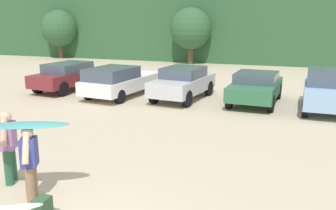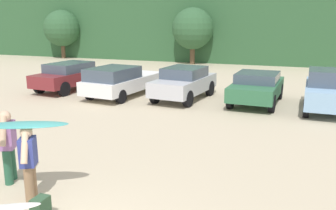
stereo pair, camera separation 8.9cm
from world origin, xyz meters
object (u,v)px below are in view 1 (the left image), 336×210
(person_companion, at_px, (8,143))
(person_adult, at_px, (30,159))
(parked_car_silver, at_px, (183,82))
(backpack_dropped, at_px, (42,209))
(parked_car_forest_green, at_px, (256,87))
(parked_car_sky_blue, at_px, (329,90))
(surfboard_teal, at_px, (25,125))
(parked_car_maroon, at_px, (69,75))
(parked_car_white, at_px, (120,81))

(person_companion, bearing_deg, person_adult, 125.31)
(parked_car_silver, bearing_deg, backpack_dropped, -169.95)
(parked_car_forest_green, height_order, person_companion, person_companion)
(parked_car_sky_blue, distance_m, person_companion, 12.04)
(person_adult, xyz_separation_m, person_companion, (-1.04, 0.56, 0.05))
(parked_car_silver, distance_m, surfboard_teal, 10.38)
(person_companion, bearing_deg, surfboard_teal, 125.39)
(person_adult, bearing_deg, parked_car_maroon, -86.14)
(parked_car_white, xyz_separation_m, parked_car_sky_blue, (9.17, 0.14, 0.10))
(parked_car_maroon, relative_size, person_companion, 2.64)
(parked_car_forest_green, relative_size, person_companion, 2.46)
(parked_car_maroon, xyz_separation_m, parked_car_silver, (6.20, -0.20, 0.02))
(person_companion, bearing_deg, backpack_dropped, 119.98)
(backpack_dropped, bearing_deg, parked_car_silver, 93.33)
(parked_car_sky_blue, bearing_deg, person_companion, 144.01)
(parked_car_forest_green, bearing_deg, parked_car_sky_blue, -96.51)
(person_adult, bearing_deg, person_companion, -54.69)
(parked_car_maroon, height_order, person_companion, person_companion)
(parked_car_white, height_order, surfboard_teal, surfboard_teal)
(surfboard_teal, height_order, backpack_dropped, surfboard_teal)
(parked_car_forest_green, bearing_deg, person_adult, 165.40)
(parked_car_maroon, distance_m, person_adult, 12.25)
(parked_car_maroon, distance_m, parked_car_white, 3.24)
(person_adult, bearing_deg, surfboard_teal, -55.43)
(parked_car_white, xyz_separation_m, parked_car_forest_green, (6.26, 0.61, -0.02))
(parked_car_sky_blue, height_order, person_adult, parked_car_sky_blue)
(parked_car_white, relative_size, person_companion, 2.86)
(parked_car_sky_blue, distance_m, person_adult, 11.92)
(parked_car_sky_blue, bearing_deg, person_adult, 149.64)
(parked_car_maroon, xyz_separation_m, parked_car_forest_green, (9.45, 0.03, -0.03))
(person_adult, xyz_separation_m, surfboard_teal, (-0.10, 0.05, 0.70))
(backpack_dropped, bearing_deg, surfboard_teal, 140.63)
(person_adult, relative_size, surfboard_teal, 0.86)
(parked_car_maroon, bearing_deg, person_adult, -143.30)
(parked_car_white, bearing_deg, parked_car_forest_green, -77.23)
(parked_car_white, relative_size, person_adult, 3.04)
(parked_car_silver, distance_m, parked_car_forest_green, 3.25)
(surfboard_teal, relative_size, backpack_dropped, 4.09)
(parked_car_sky_blue, bearing_deg, parked_car_white, 92.01)
(parked_car_maroon, height_order, parked_car_silver, parked_car_silver)
(surfboard_teal, bearing_deg, parked_car_forest_green, -131.98)
(parked_car_white, relative_size, parked_car_sky_blue, 1.22)
(parked_car_forest_green, xyz_separation_m, parked_car_sky_blue, (2.90, -0.47, 0.12))
(parked_car_white, relative_size, surfboard_teal, 2.62)
(surfboard_teal, xyz_separation_m, backpack_dropped, (0.81, -0.66, -1.37))
(person_companion, distance_m, backpack_dropped, 2.23)
(parked_car_sky_blue, relative_size, person_companion, 2.34)
(parked_car_maroon, relative_size, person_adult, 2.80)
(parked_car_maroon, height_order, parked_car_sky_blue, parked_car_sky_blue)
(parked_car_sky_blue, relative_size, person_adult, 2.48)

